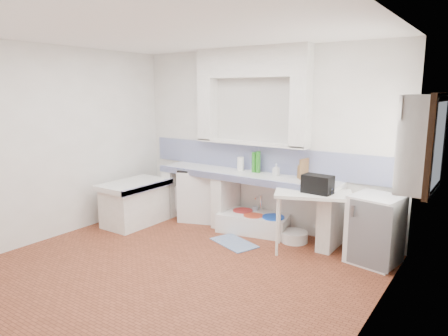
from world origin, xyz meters
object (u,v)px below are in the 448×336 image
Objects in this scene: stove at (199,195)px; fridge at (375,229)px; sink at (254,223)px; side_table at (312,222)px.

stove is 0.97× the size of fridge.
side_table is at bearing -25.95° from sink.
side_table is at bearing -160.11° from fridge.
fridge reaches higher than stove.
sink is 1.13m from side_table.
stove is 1.12m from sink.
stove reaches higher than sink.
fridge is (0.78, 0.13, 0.02)m from side_table.
fridge is (1.84, -0.13, 0.31)m from sink.
sink is (1.08, -0.01, -0.29)m from stove.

